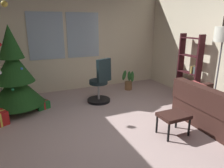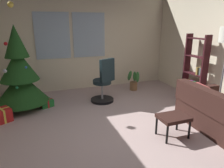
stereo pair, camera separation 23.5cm
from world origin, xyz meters
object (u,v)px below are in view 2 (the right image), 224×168
(gift_box_red, at_px, (2,115))
(bookshelf, at_px, (195,72))
(gift_box_green, at_px, (46,103))
(potted_plant, at_px, (134,81))
(office_chair, at_px, (104,85))
(holiday_tree, at_px, (20,76))
(footstool, at_px, (173,119))

(gift_box_red, relative_size, bookshelf, 0.25)
(gift_box_green, relative_size, potted_plant, 0.62)
(office_chair, bearing_deg, gift_box_red, -171.95)
(office_chair, distance_m, potted_plant, 1.28)
(holiday_tree, distance_m, office_chair, 1.87)
(bookshelf, height_order, potted_plant, bookshelf)
(gift_box_red, relative_size, gift_box_green, 1.20)
(holiday_tree, xyz_separation_m, potted_plant, (2.93, 0.38, -0.52))
(office_chair, relative_size, potted_plant, 1.96)
(bookshelf, relative_size, potted_plant, 2.94)
(holiday_tree, xyz_separation_m, office_chair, (1.82, -0.24, -0.34))
(footstool, height_order, gift_box_red, footstool)
(footstool, distance_m, bookshelf, 2.03)
(gift_box_red, xyz_separation_m, potted_plant, (3.29, 0.93, 0.11))
(gift_box_red, xyz_separation_m, gift_box_green, (0.85, 0.47, -0.05))
(office_chair, xyz_separation_m, potted_plant, (1.11, 0.62, -0.19))
(footstool, xyz_separation_m, gift_box_red, (-2.78, 1.61, -0.20))
(holiday_tree, bearing_deg, gift_box_red, -123.59)
(holiday_tree, bearing_deg, bookshelf, -12.56)
(gift_box_green, bearing_deg, office_chair, -6.79)
(gift_box_green, distance_m, office_chair, 1.39)
(bookshelf, bearing_deg, gift_box_green, 167.08)
(footstool, height_order, holiday_tree, holiday_tree)
(gift_box_red, height_order, potted_plant, potted_plant)
(gift_box_red, bearing_deg, office_chair, 8.05)
(holiday_tree, distance_m, potted_plant, 3.00)
(gift_box_red, bearing_deg, holiday_tree, 56.41)
(gift_box_green, bearing_deg, potted_plant, 10.72)
(footstool, height_order, gift_box_green, footstool)
(footstool, xyz_separation_m, office_chair, (-0.59, 1.92, 0.10))
(footstool, distance_m, holiday_tree, 3.27)
(gift_box_red, height_order, gift_box_green, gift_box_red)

